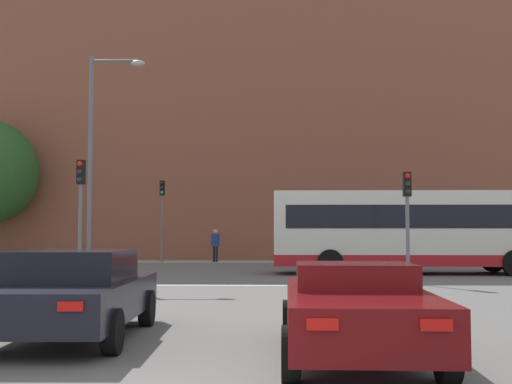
# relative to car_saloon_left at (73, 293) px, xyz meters

# --- Properties ---
(stop_line_strip) EXTENTS (8.14, 0.30, 0.01)m
(stop_line_strip) POSITION_rel_car_saloon_left_xyz_m (2.07, 9.98, -0.72)
(stop_line_strip) COLOR silver
(stop_line_strip) RESTS_ON ground_plane
(far_pavement) EXTENTS (69.04, 2.50, 0.01)m
(far_pavement) POSITION_rel_car_saloon_left_xyz_m (2.07, 25.23, -0.72)
(far_pavement) COLOR #A09B91
(far_pavement) RESTS_ON ground_plane
(brick_civic_building) EXTENTS (36.14, 15.84, 26.47)m
(brick_civic_building) POSITION_rel_car_saloon_left_xyz_m (0.62, 35.75, 10.07)
(brick_civic_building) COLOR brown
(brick_civic_building) RESTS_ON ground_plane
(car_saloon_left) EXTENTS (2.16, 4.46, 1.40)m
(car_saloon_left) POSITION_rel_car_saloon_left_xyz_m (0.00, 0.00, 0.00)
(car_saloon_left) COLOR black
(car_saloon_left) RESTS_ON ground_plane
(car_roadster_right) EXTENTS (2.02, 4.41, 1.27)m
(car_roadster_right) POSITION_rel_car_saloon_left_xyz_m (4.28, -1.52, -0.06)
(car_roadster_right) COLOR #600C0F
(car_roadster_right) RESTS_ON ground_plane
(bus_crossing_lead) EXTENTS (11.24, 2.74, 3.25)m
(bus_crossing_lead) POSITION_rel_car_saloon_left_xyz_m (8.81, 15.54, 1.02)
(bus_crossing_lead) COLOR silver
(bus_crossing_lead) RESTS_ON ground_plane
(traffic_light_near_left) EXTENTS (0.26, 0.31, 4.04)m
(traffic_light_near_left) POSITION_rel_car_saloon_left_xyz_m (-3.17, 10.71, 2.00)
(traffic_light_near_left) COLOR slate
(traffic_light_near_left) RESTS_ON ground_plane
(traffic_light_far_left) EXTENTS (0.26, 0.31, 4.43)m
(traffic_light_far_left) POSITION_rel_car_saloon_left_xyz_m (-2.86, 24.39, 2.24)
(traffic_light_far_left) COLOR slate
(traffic_light_far_left) RESTS_ON ground_plane
(traffic_light_near_right) EXTENTS (0.26, 0.31, 3.62)m
(traffic_light_near_right) POSITION_rel_car_saloon_left_xyz_m (7.53, 10.71, 1.74)
(traffic_light_near_right) COLOR slate
(traffic_light_near_right) RESTS_ON ground_plane
(street_lamp_junction) EXTENTS (2.00, 0.36, 7.93)m
(street_lamp_junction) POSITION_rel_car_saloon_left_xyz_m (-3.01, 12.26, 4.05)
(street_lamp_junction) COLOR slate
(street_lamp_junction) RESTS_ON ground_plane
(pedestrian_waiting) EXTENTS (0.45, 0.36, 1.78)m
(pedestrian_waiting) POSITION_rel_car_saloon_left_xyz_m (0.01, 24.81, 0.33)
(pedestrian_waiting) COLOR black
(pedestrian_waiting) RESTS_ON ground_plane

